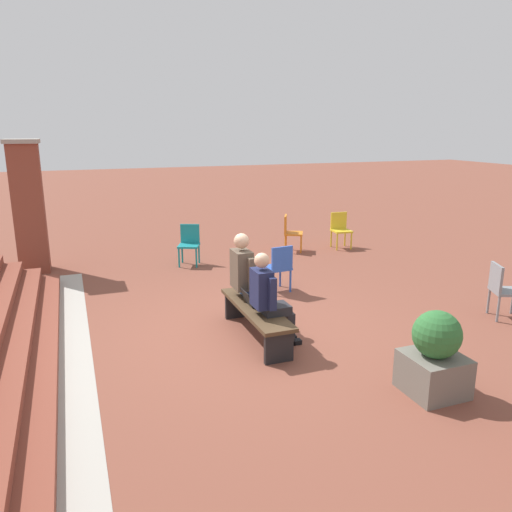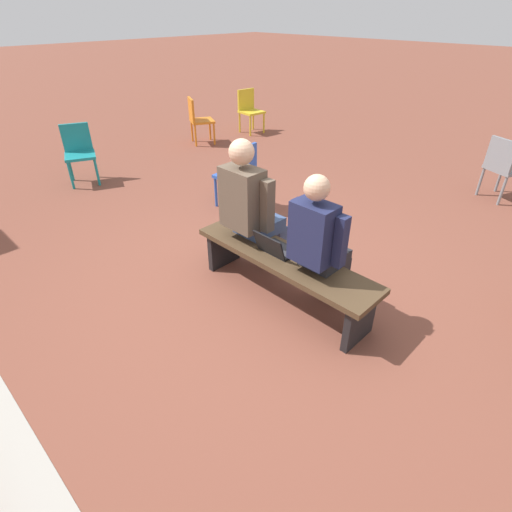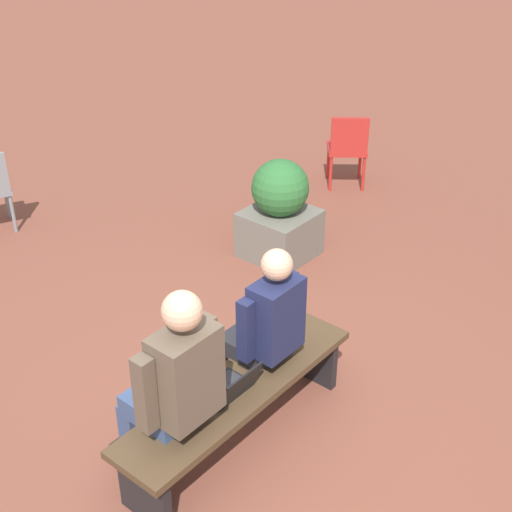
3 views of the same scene
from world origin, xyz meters
name	(u,v)px [view 2 (image 2 of 3)]	position (x,y,z in m)	size (l,w,h in m)	color
ground_plane	(262,289)	(0.00, 0.00, 0.00)	(60.00, 60.00, 0.00)	brown
concrete_strip	(10,476)	(-0.21, 2.31, 0.00)	(8.19, 0.40, 0.01)	#A8A399
bench	(283,265)	(-0.21, -0.04, 0.35)	(1.80, 0.44, 0.45)	#4C3823
person_student	(320,242)	(-0.53, -0.10, 0.69)	(0.50, 0.64, 1.28)	#232328
person_adult	(251,207)	(0.25, -0.11, 0.73)	(0.56, 0.71, 1.38)	#384C75
laptop	(276,248)	(-0.13, -0.03, 0.50)	(0.32, 0.29, 0.21)	black
plastic_chair_far_left	(198,118)	(4.15, -2.54, 0.48)	(0.56, 0.56, 0.84)	orange
plastic_chair_near_bench_right	(503,165)	(-0.83, -3.77, 0.48)	(0.55, 0.55, 0.84)	gray
plastic_chair_far_right	(79,150)	(3.83, -0.07, 0.48)	(0.55, 0.55, 0.84)	teal
plastic_chair_near_bench_left	(249,108)	(4.05, -3.80, 0.48)	(0.46, 0.46, 0.84)	gold
plastic_chair_foreground	(239,172)	(1.49, -1.11, 0.48)	(0.47, 0.47, 0.84)	#2D56B7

